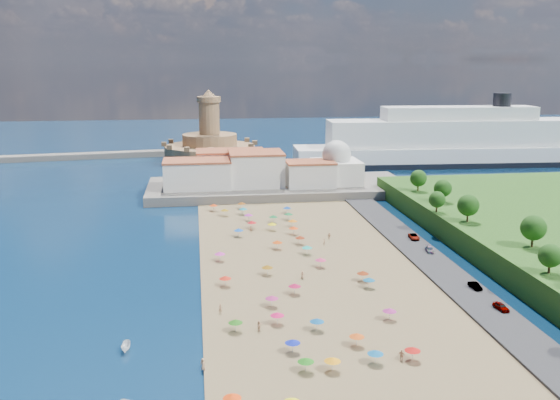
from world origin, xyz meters
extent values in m
plane|color=#071938|center=(0.00, 0.00, 0.00)|extent=(700.00, 700.00, 0.00)
cube|color=#59544C|center=(10.00, 73.00, 1.50)|extent=(90.00, 36.00, 3.00)
cube|color=#59544C|center=(-12.00, 108.00, 1.20)|extent=(18.00, 70.00, 2.40)
cube|color=silver|center=(-18.00, 69.00, 7.50)|extent=(22.00, 14.00, 9.00)
cube|color=silver|center=(2.00, 71.00, 8.50)|extent=(18.00, 16.00, 11.00)
cube|color=silver|center=(20.00, 67.00, 7.00)|extent=(16.00, 12.00, 8.00)
cube|color=silver|center=(-6.00, 83.00, 8.00)|extent=(24.00, 14.00, 10.00)
cube|color=silver|center=(30.00, 71.00, 7.00)|extent=(16.00, 16.00, 8.00)
sphere|color=silver|center=(30.00, 71.00, 13.00)|extent=(10.00, 10.00, 10.00)
cylinder|color=silver|center=(30.00, 71.00, 16.80)|extent=(1.20, 1.20, 1.60)
cylinder|color=#A47C52|center=(-12.00, 138.00, 4.00)|extent=(40.00, 40.00, 8.00)
cylinder|color=#A47C52|center=(-12.00, 138.00, 10.50)|extent=(24.00, 24.00, 5.00)
cylinder|color=#A47C52|center=(-12.00, 138.00, 20.00)|extent=(9.00, 9.00, 14.00)
cylinder|color=#A47C52|center=(-12.00, 138.00, 28.20)|extent=(10.40, 10.40, 2.40)
cone|color=#A47C52|center=(-12.00, 138.00, 30.90)|extent=(6.00, 6.00, 3.00)
cube|color=black|center=(94.52, 118.67, 1.15)|extent=(143.15, 27.07, 2.29)
cube|color=white|center=(94.52, 118.67, 4.24)|extent=(142.13, 26.63, 8.48)
cube|color=white|center=(94.52, 118.67, 14.14)|extent=(113.72, 21.68, 11.31)
cube|color=white|center=(94.52, 118.67, 22.62)|extent=(66.47, 15.94, 5.66)
cylinder|color=black|center=(113.35, 117.88, 28.28)|extent=(7.54, 7.54, 5.66)
cylinder|color=gray|center=(-13.49, -1.76, 1.25)|extent=(0.07, 0.07, 2.00)
cone|color=#C42A9F|center=(-13.49, -1.76, 2.15)|extent=(2.50, 2.50, 0.60)
cylinder|color=gray|center=(0.81, -55.77, 1.25)|extent=(0.07, 0.07, 2.00)
cone|color=orange|center=(0.81, -55.77, 2.15)|extent=(2.50, 2.50, 0.60)
cylinder|color=gray|center=(8.24, 40.56, 1.25)|extent=(0.07, 0.07, 2.00)
cone|color=#0C3A9C|center=(8.24, 40.56, 2.15)|extent=(2.50, 2.50, 0.60)
cylinder|color=gray|center=(-4.76, 48.13, 1.25)|extent=(0.07, 0.07, 2.00)
cone|color=#8A450C|center=(-4.76, 48.13, 2.15)|extent=(2.50, 2.50, 0.60)
cylinder|color=gray|center=(-13.41, 46.70, 1.25)|extent=(0.07, 0.07, 2.00)
cone|color=red|center=(-13.41, 46.70, 2.15)|extent=(2.50, 2.50, 0.60)
cylinder|color=gray|center=(-3.10, -55.39, 1.25)|extent=(0.07, 0.07, 2.00)
cone|color=#197114|center=(-3.10, -55.39, 2.15)|extent=(2.50, 2.50, 0.60)
cylinder|color=gray|center=(15.55, -23.08, 1.25)|extent=(0.07, 0.07, 2.00)
cone|color=#0E5985|center=(15.55, -23.08, 2.15)|extent=(2.50, 2.50, 0.60)
cylinder|color=gray|center=(2.86, 30.45, 1.25)|extent=(0.07, 0.07, 2.00)
cone|color=#12682F|center=(2.86, 30.45, 2.15)|extent=(2.50, 2.50, 0.60)
cylinder|color=gray|center=(-5.06, -38.09, 1.25)|extent=(0.07, 0.07, 2.00)
cone|color=#CC1052|center=(-5.06, -38.09, 2.15)|extent=(2.50, 2.50, 0.60)
cylinder|color=gray|center=(13.66, -54.10, 1.25)|extent=(0.07, 0.07, 2.00)
cone|color=red|center=(13.66, -54.10, 2.15)|extent=(2.50, 2.50, 0.60)
cone|color=#F23D0A|center=(-14.45, -64.05, 2.15)|extent=(2.50, 2.50, 0.60)
cylinder|color=gray|center=(8.42, -9.23, 1.25)|extent=(0.07, 0.07, 2.00)
cone|color=#C82A60|center=(8.42, -9.23, 2.15)|extent=(2.50, 2.50, 0.60)
cylinder|color=gray|center=(6.48, -48.18, 1.25)|extent=(0.07, 0.07, 2.00)
cone|color=#D14C10|center=(6.48, -48.18, 2.15)|extent=(2.50, 2.50, 0.60)
cylinder|color=gray|center=(15.34, -19.04, 1.25)|extent=(0.07, 0.07, 2.00)
cone|color=maroon|center=(15.34, -19.04, 2.15)|extent=(2.50, 2.50, 0.60)
cylinder|color=gray|center=(1.51, 22.52, 1.25)|extent=(0.07, 0.07, 2.00)
cone|color=yellow|center=(1.51, 22.52, 2.15)|extent=(2.50, 2.50, 0.60)
cylinder|color=gray|center=(-4.83, 40.95, 1.25)|extent=(0.07, 0.07, 2.00)
cone|color=#0F7991|center=(-4.83, 40.95, 2.15)|extent=(2.50, 2.50, 0.60)
cylinder|color=gray|center=(7.55, 25.15, 1.25)|extent=(0.07, 0.07, 2.00)
cone|color=orange|center=(7.55, 25.15, 2.15)|extent=(2.50, 2.50, 0.60)
cylinder|color=gray|center=(-3.85, -12.59, 1.25)|extent=(0.07, 0.07, 2.00)
cone|color=#83550B|center=(-3.85, -12.59, 2.15)|extent=(2.50, 2.50, 0.60)
cylinder|color=gray|center=(7.75, -54.33, 1.25)|extent=(0.07, 0.07, 2.00)
cone|color=#0B5C9B|center=(7.75, -54.33, 2.15)|extent=(2.50, 2.50, 0.60)
cylinder|color=gray|center=(-3.71, 24.91, 1.25)|extent=(0.07, 0.07, 2.00)
cone|color=red|center=(-3.71, 24.91, 2.15)|extent=(2.50, 2.50, 0.60)
cylinder|color=gray|center=(-3.93, 33.46, 1.25)|extent=(0.07, 0.07, 2.00)
cone|color=#AB249E|center=(-3.93, 33.46, 2.15)|extent=(2.50, 2.50, 0.60)
cylinder|color=gray|center=(-12.44, -40.13, 1.25)|extent=(0.07, 0.07, 2.00)
cone|color=#1E6612|center=(-12.44, -40.13, 2.15)|extent=(2.50, 2.50, 0.60)
cylinder|color=gray|center=(0.18, -24.46, 1.25)|extent=(0.07, 0.07, 2.00)
cone|color=#A50D3C|center=(0.18, -24.46, 2.15)|extent=(2.50, 2.50, 0.60)
cylinder|color=gray|center=(1.27, -41.53, 1.25)|extent=(0.07, 0.07, 2.00)
cone|color=#0B4F8F|center=(1.27, -41.53, 2.15)|extent=(2.50, 2.50, 0.60)
cylinder|color=gray|center=(14.82, -38.90, 1.25)|extent=(0.07, 0.07, 2.00)
cone|color=#9B2172|center=(14.82, -38.90, 2.15)|extent=(2.50, 2.50, 0.60)
cylinder|color=gray|center=(0.69, 5.47, 1.25)|extent=(0.07, 0.07, 2.00)
cone|color=#CB4109|center=(0.69, 5.47, 2.15)|extent=(2.50, 2.50, 0.60)
cylinder|color=gray|center=(-4.07, -49.01, 1.25)|extent=(0.07, 0.07, 2.00)
cone|color=#0C1AA5|center=(-4.07, -49.01, 2.15)|extent=(2.50, 2.50, 0.60)
cylinder|color=gray|center=(7.09, 0.30, 1.25)|extent=(0.07, 0.07, 2.00)
cone|color=#11A091|center=(7.09, 0.30, 2.15)|extent=(2.50, 2.50, 0.60)
cylinder|color=gray|center=(-13.07, -18.21, 1.25)|extent=(0.07, 0.07, 2.00)
cone|color=red|center=(-13.07, -18.21, 2.15)|extent=(2.50, 2.50, 0.60)
cylinder|color=gray|center=(-10.33, 40.07, 1.25)|extent=(0.07, 0.07, 2.00)
cone|color=#926E0D|center=(-10.33, 40.07, 2.15)|extent=(2.50, 2.50, 0.60)
cylinder|color=gray|center=(-7.85, 17.69, 1.25)|extent=(0.07, 0.07, 2.00)
cone|color=#0D4AB2|center=(-7.85, 17.69, 2.15)|extent=(2.50, 2.50, 0.60)
cylinder|color=gray|center=(-5.04, -30.17, 1.25)|extent=(0.07, 0.07, 2.00)
cone|color=#A12267|center=(-5.04, -30.17, 2.15)|extent=(2.50, 2.50, 0.60)
cylinder|color=gray|center=(6.63, 17.75, 1.25)|extent=(0.07, 0.07, 2.00)
cone|color=#F6420A|center=(6.63, 17.75, 2.15)|extent=(2.50, 2.50, 0.60)
cylinder|color=gray|center=(6.79, 8.64, 1.25)|extent=(0.07, 0.07, 2.00)
cone|color=maroon|center=(6.79, 8.64, 2.15)|extent=(2.50, 2.50, 0.60)
cylinder|color=gray|center=(7.54, 32.95, 1.25)|extent=(0.07, 0.07, 2.00)
cone|color=#11632D|center=(7.54, 32.95, 2.15)|extent=(2.50, 2.50, 0.60)
imported|color=tan|center=(-8.48, -40.49, 1.19)|extent=(1.35, 1.80, 1.89)
imported|color=tan|center=(-4.34, 21.36, 1.17)|extent=(1.12, 1.04, 1.85)
imported|color=tan|center=(15.06, 12.52, 1.04)|extent=(1.40, 1.35, 1.59)
imported|color=tan|center=(-18.11, -52.78, 1.16)|extent=(1.05, 0.91, 1.82)
imported|color=tan|center=(3.18, -15.92, 1.08)|extent=(0.91, 0.70, 1.66)
imported|color=tan|center=(12.59, 6.85, 1.17)|extent=(0.60, 0.76, 1.83)
imported|color=tan|center=(-14.64, -31.79, 1.13)|extent=(0.75, 0.61, 1.76)
imported|color=tan|center=(11.97, -53.99, 1.17)|extent=(1.16, 0.90, 1.83)
imported|color=white|center=(-30.13, -44.44, 0.67)|extent=(1.49, 3.53, 1.34)
imported|color=gray|center=(36.00, -27.52, 1.32)|extent=(1.67, 3.86, 1.24)
imported|color=gray|center=(36.00, 7.94, 1.35)|extent=(2.63, 4.88, 1.30)
imported|color=gray|center=(36.00, -2.94, 1.30)|extent=(2.26, 4.32, 1.20)
imported|color=gray|center=(36.00, -38.32, 1.34)|extent=(2.00, 3.93, 1.28)
cylinder|color=#382314|center=(46.82, -34.87, 7.24)|extent=(0.50, 0.50, 2.48)
sphere|color=#14380F|center=(46.82, -34.87, 9.47)|extent=(4.47, 4.47, 4.47)
cylinder|color=#382314|center=(52.56, -18.60, 7.51)|extent=(0.50, 0.50, 3.02)
sphere|color=#14380F|center=(52.56, -18.60, 10.23)|extent=(5.43, 5.43, 5.43)
cylinder|color=#382314|center=(47.90, 3.51, 7.49)|extent=(0.50, 0.50, 2.98)
sphere|color=#14380F|center=(47.90, 3.51, 10.17)|extent=(5.36, 5.36, 5.36)
cylinder|color=#382314|center=(44.10, 14.10, 7.20)|extent=(0.50, 0.50, 2.40)
sphere|color=#14380F|center=(44.10, 14.10, 9.36)|extent=(4.32, 4.32, 4.32)
cylinder|color=#382314|center=(50.23, 25.36, 7.39)|extent=(0.50, 0.50, 2.78)
sphere|color=#14380F|center=(50.23, 25.36, 9.90)|extent=(5.01, 5.01, 5.01)
cylinder|color=#382314|center=(48.59, 40.52, 7.41)|extent=(0.50, 0.50, 2.82)
sphere|color=#14380F|center=(48.59, 40.52, 9.95)|extent=(5.08, 5.08, 5.08)
camera|label=1|loc=(-18.19, -138.14, 45.23)|focal=40.00mm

